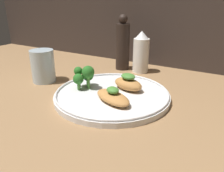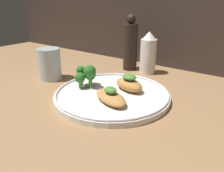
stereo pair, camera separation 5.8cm
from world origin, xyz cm
name	(u,v)px [view 1 (the left image)]	position (x,y,z in cm)	size (l,w,h in cm)	color
ground_plane	(112,99)	(0.00, 0.00, -0.50)	(180.00, 180.00, 1.00)	#936D47
plate	(112,94)	(0.00, 0.00, 0.99)	(30.87, 30.87, 2.00)	white
grilled_meat_front	(113,97)	(2.79, -4.41, 2.71)	(12.41, 9.39, 3.77)	#BC7F42
grilled_meat_middle	(128,83)	(2.54, 4.47, 3.24)	(10.14, 7.54, 4.54)	#BC7F42
broccoli_bunch	(85,75)	(-8.48, -0.62, 5.23)	(6.34, 6.83, 6.67)	#4C8E38
sauce_bottle	(141,53)	(-2.48, 24.68, 7.03)	(5.61, 5.61, 14.69)	white
pepper_grinder	(123,45)	(-9.84, 24.68, 9.10)	(5.04, 5.04, 19.95)	black
drinking_glass	(42,66)	(-25.36, -0.36, 5.11)	(7.32, 7.32, 10.22)	silver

